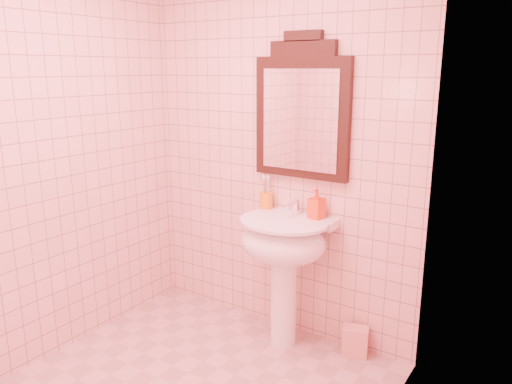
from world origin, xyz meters
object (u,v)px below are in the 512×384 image
Objects in this scene: pedestal_sink at (284,250)px; toothbrush_cup at (266,200)px; mirror at (302,112)px; soap_dispenser at (317,204)px; towel at (355,341)px.

toothbrush_cup is at bearing 144.69° from pedestal_sink.
mirror is 4.41× the size of toothbrush_cup.
pedestal_sink is 0.95× the size of mirror.
soap_dispenser is 1.00× the size of towel.
toothbrush_cup is 1.08m from towel.
mirror reaches higher than soap_dispenser.
mirror is 1.50m from towel.
mirror is 4.71× the size of towel.
pedestal_sink is 0.74m from towel.
toothbrush_cup is at bearing 177.43° from towel.
mirror is at bearing 90.00° from pedestal_sink.
pedestal_sink is at bearing -125.94° from soap_dispenser.
pedestal_sink is 0.39m from toothbrush_cup.
soap_dispenser is (0.15, -0.06, -0.56)m from mirror.
soap_dispenser is (0.39, -0.03, 0.04)m from toothbrush_cup.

